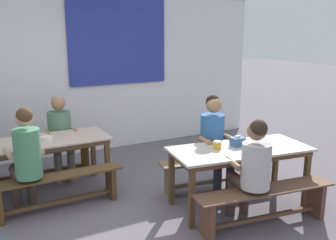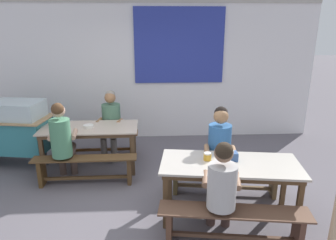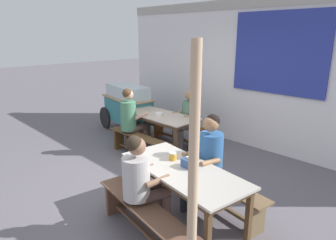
{
  "view_description": "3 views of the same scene",
  "coord_description": "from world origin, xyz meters",
  "px_view_note": "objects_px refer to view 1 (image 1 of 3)",
  "views": [
    {
      "loc": [
        -1.79,
        -3.77,
        2.11
      ],
      "look_at": [
        0.32,
        0.12,
        1.06
      ],
      "focal_mm": 39.42,
      "sensor_mm": 36.0,
      "label": 1
    },
    {
      "loc": [
        0.07,
        -3.86,
        2.4
      ],
      "look_at": [
        0.29,
        0.4,
        1.05
      ],
      "focal_mm": 33.08,
      "sensor_mm": 36.0,
      "label": 2
    },
    {
      "loc": [
        3.25,
        -2.86,
        2.31
      ],
      "look_at": [
        -0.3,
        0.6,
        0.87
      ],
      "focal_mm": 32.01,
      "sensor_mm": 36.0,
      "label": 3
    }
  ],
  "objects_px": {
    "dining_table_near": "(240,154)",
    "person_left_back_turned": "(26,155)",
    "bench_far_back": "(41,159)",
    "bench_near_back": "(217,168)",
    "person_right_near_table": "(214,139)",
    "soup_bowl": "(46,138)",
    "dining_table_far": "(47,145)",
    "condiment_jar": "(217,145)",
    "person_near_front": "(252,166)",
    "bench_far_front": "(59,187)",
    "tissue_box": "(238,142)",
    "person_center_facing": "(60,131)",
    "bench_near_front": "(265,202)"
  },
  "relations": [
    {
      "from": "bench_near_front",
      "to": "person_right_near_table",
      "type": "xyz_separation_m",
      "value": [
        0.05,
        1.05,
        0.45
      ]
    },
    {
      "from": "person_left_back_turned",
      "to": "person_near_front",
      "type": "distance_m",
      "value": 2.57
    },
    {
      "from": "person_near_front",
      "to": "condiment_jar",
      "type": "bearing_deg",
      "value": 96.1
    },
    {
      "from": "person_near_front",
      "to": "condiment_jar",
      "type": "relative_size",
      "value": 12.51
    },
    {
      "from": "person_left_back_turned",
      "to": "dining_table_near",
      "type": "bearing_deg",
      "value": -23.52
    },
    {
      "from": "person_center_facing",
      "to": "person_near_front",
      "type": "relative_size",
      "value": 1.0
    },
    {
      "from": "person_center_facing",
      "to": "dining_table_far",
      "type": "bearing_deg",
      "value": -119.95
    },
    {
      "from": "person_near_front",
      "to": "soup_bowl",
      "type": "distance_m",
      "value": 2.63
    },
    {
      "from": "tissue_box",
      "to": "person_center_facing",
      "type": "bearing_deg",
      "value": 132.19
    },
    {
      "from": "bench_far_back",
      "to": "bench_near_back",
      "type": "distance_m",
      "value": 2.57
    },
    {
      "from": "condiment_jar",
      "to": "dining_table_near",
      "type": "bearing_deg",
      "value": -20.51
    },
    {
      "from": "dining_table_far",
      "to": "condiment_jar",
      "type": "height_order",
      "value": "condiment_jar"
    },
    {
      "from": "person_center_facing",
      "to": "person_near_front",
      "type": "distance_m",
      "value": 2.88
    },
    {
      "from": "bench_far_front",
      "to": "person_near_front",
      "type": "bearing_deg",
      "value": -38.13
    },
    {
      "from": "condiment_jar",
      "to": "tissue_box",
      "type": "bearing_deg",
      "value": -3.6
    },
    {
      "from": "dining_table_near",
      "to": "person_near_front",
      "type": "distance_m",
      "value": 0.51
    },
    {
      "from": "dining_table_far",
      "to": "person_left_back_turned",
      "type": "height_order",
      "value": "person_left_back_turned"
    },
    {
      "from": "dining_table_far",
      "to": "bench_near_front",
      "type": "height_order",
      "value": "dining_table_far"
    },
    {
      "from": "person_near_front",
      "to": "person_right_near_table",
      "type": "distance_m",
      "value": 0.97
    },
    {
      "from": "person_left_back_turned",
      "to": "person_right_near_table",
      "type": "relative_size",
      "value": 1.0
    },
    {
      "from": "dining_table_far",
      "to": "bench_near_front",
      "type": "distance_m",
      "value": 2.84
    },
    {
      "from": "bench_far_front",
      "to": "tissue_box",
      "type": "relative_size",
      "value": 9.93
    },
    {
      "from": "bench_far_back",
      "to": "person_right_near_table",
      "type": "height_order",
      "value": "person_right_near_table"
    },
    {
      "from": "person_center_facing",
      "to": "person_right_near_table",
      "type": "distance_m",
      "value": 2.26
    },
    {
      "from": "tissue_box",
      "to": "dining_table_near",
      "type": "bearing_deg",
      "value": -107.09
    },
    {
      "from": "person_near_front",
      "to": "condiment_jar",
      "type": "height_order",
      "value": "person_near_front"
    },
    {
      "from": "person_left_back_turned",
      "to": "person_center_facing",
      "type": "relative_size",
      "value": 1.05
    },
    {
      "from": "bench_far_front",
      "to": "condiment_jar",
      "type": "distance_m",
      "value": 1.98
    },
    {
      "from": "bench_far_back",
      "to": "soup_bowl",
      "type": "xyz_separation_m",
      "value": [
        -0.0,
        -0.6,
        0.47
      ]
    },
    {
      "from": "bench_far_front",
      "to": "tissue_box",
      "type": "distance_m",
      "value": 2.25
    },
    {
      "from": "bench_near_back",
      "to": "soup_bowl",
      "type": "relative_size",
      "value": 10.09
    },
    {
      "from": "dining_table_far",
      "to": "condiment_jar",
      "type": "bearing_deg",
      "value": -38.94
    },
    {
      "from": "dining_table_near",
      "to": "soup_bowl",
      "type": "height_order",
      "value": "soup_bowl"
    },
    {
      "from": "dining_table_near",
      "to": "bench_far_front",
      "type": "height_order",
      "value": "dining_table_near"
    },
    {
      "from": "soup_bowl",
      "to": "dining_table_far",
      "type": "bearing_deg",
      "value": 79.22
    },
    {
      "from": "bench_far_back",
      "to": "person_near_front",
      "type": "xyz_separation_m",
      "value": [
        1.8,
        -2.52,
        0.4
      ]
    },
    {
      "from": "bench_near_front",
      "to": "tissue_box",
      "type": "height_order",
      "value": "tissue_box"
    },
    {
      "from": "person_center_facing",
      "to": "condiment_jar",
      "type": "relative_size",
      "value": 12.54
    },
    {
      "from": "bench_far_back",
      "to": "person_near_front",
      "type": "bearing_deg",
      "value": -54.47
    },
    {
      "from": "bench_far_back",
      "to": "condiment_jar",
      "type": "xyz_separation_m",
      "value": [
        1.74,
        -1.96,
        0.49
      ]
    },
    {
      "from": "bench_far_back",
      "to": "person_left_back_turned",
      "type": "xyz_separation_m",
      "value": [
        -0.31,
        -1.05,
        0.43
      ]
    },
    {
      "from": "bench_far_back",
      "to": "person_center_facing",
      "type": "distance_m",
      "value": 0.5
    },
    {
      "from": "bench_far_front",
      "to": "bench_near_back",
      "type": "distance_m",
      "value": 2.1
    },
    {
      "from": "dining_table_far",
      "to": "person_left_back_turned",
      "type": "xyz_separation_m",
      "value": [
        -0.32,
        -0.49,
        0.06
      ]
    },
    {
      "from": "dining_table_near",
      "to": "person_left_back_turned",
      "type": "height_order",
      "value": "person_left_back_turned"
    },
    {
      "from": "bench_far_front",
      "to": "person_left_back_turned",
      "type": "bearing_deg",
      "value": 168.02
    },
    {
      "from": "bench_far_back",
      "to": "bench_near_front",
      "type": "distance_m",
      "value": 3.24
    },
    {
      "from": "bench_far_front",
      "to": "condiment_jar",
      "type": "height_order",
      "value": "condiment_jar"
    },
    {
      "from": "dining_table_far",
      "to": "dining_table_near",
      "type": "height_order",
      "value": "same"
    },
    {
      "from": "bench_far_back",
      "to": "bench_far_front",
      "type": "xyz_separation_m",
      "value": [
        0.01,
        -1.12,
        -0.01
      ]
    }
  ]
}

